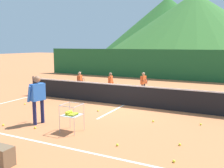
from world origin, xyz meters
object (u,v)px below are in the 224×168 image
Objects in this scene: instructor at (38,95)px; tennis_ball_6 at (3,125)px; student_0 at (80,81)px; student_1 at (111,81)px; student_2 at (143,81)px; tennis_ball_8 at (180,144)px; tennis_ball_10 at (25,104)px; tennis_ball_2 at (201,124)px; tennis_ball_1 at (35,128)px; tennis_ball_5 at (117,145)px; ball_cart at (71,114)px; tennis_ball_3 at (153,121)px; tennis_net at (124,95)px; tennis_ball_0 at (174,161)px; tennis_ball_9 at (98,111)px.

instructor is 1.55m from tennis_ball_6.
student_0 is 1.03× the size of student_1.
student_2 is (1.57, 6.64, -0.26)m from instructor.
tennis_ball_8 is at bearing -37.48° from student_0.
tennis_ball_2 is at bearing 3.08° from tennis_ball_10.
tennis_ball_1 is at bearing -171.73° from tennis_ball_8.
tennis_ball_10 is at bearing -104.56° from student_0.
student_1 is 7.49m from tennis_ball_5.
ball_cart is 13.22× the size of tennis_ball_8.
tennis_ball_10 is (-7.51, 1.74, 0.00)m from tennis_ball_8.
student_0 is 7.82m from tennis_ball_5.
ball_cart is at bearing -133.93° from tennis_ball_3.
tennis_net is 162.21× the size of tennis_ball_5.
instructor is 1.35× the size of student_0.
tennis_ball_6 is at bearing -170.84° from tennis_ball_8.
tennis_ball_6 is at bearing -167.43° from tennis_ball_1.
tennis_ball_6 is at bearing -58.07° from tennis_ball_10.
tennis_ball_3 is (2.01, -1.93, -0.47)m from tennis_net.
tennis_ball_2 is (3.66, 2.52, -0.56)m from ball_cart.
instructor is 25.23× the size of tennis_ball_10.
tennis_ball_0 is 1.00× the size of tennis_ball_10.
tennis_ball_5 is at bearing -121.66° from tennis_ball_2.
ball_cart is at bearing 14.11° from tennis_ball_1.
tennis_net reaches higher than ball_cart.
tennis_net is at bearing 136.23° from tennis_ball_3.
tennis_ball_3 is at bearing 84.97° from tennis_ball_5.
ball_cart is 3.03m from tennis_ball_3.
tennis_ball_1 is (2.00, -5.77, -0.73)m from student_0.
tennis_ball_1 is 1.23m from tennis_ball_6.
student_2 reaches higher than tennis_ball_10.
tennis_ball_9 is (-2.29, 2.99, 0.00)m from tennis_ball_5.
instructor is 1.39× the size of student_1.
student_1 is at bearing 23.55° from student_0.
student_1 is 18.21× the size of tennis_ball_1.
tennis_ball_8 is (4.91, 0.20, -1.00)m from instructor.
tennis_ball_10 is (-2.61, 1.94, -1.00)m from instructor.
tennis_ball_0 is (3.42, -4.82, -0.47)m from tennis_net.
tennis_ball_3 is at bearing 28.89° from instructor.
tennis_ball_1 is at bearing -86.35° from student_1.
tennis_ball_5 is at bearing -52.47° from tennis_ball_9.
tennis_ball_2 is at bearing 34.54° from ball_cart.
student_2 is at bearing 103.87° from tennis_ball_5.
tennis_net is 162.21× the size of tennis_ball_0.
tennis_net is at bearing 61.66° from tennis_ball_6.
tennis_ball_5 is at bearing 1.90° from tennis_ball_6.
instructor is at bearing -103.33° from student_2.
tennis_ball_5 is (-1.83, -2.96, 0.00)m from tennis_ball_2.
student_0 is 3.54m from tennis_ball_10.
tennis_ball_10 is at bearing 156.92° from tennis_ball_5.
tennis_ball_2 is (3.61, -4.28, -0.73)m from student_2.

